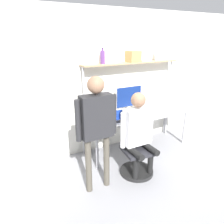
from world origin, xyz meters
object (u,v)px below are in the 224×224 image
(monitor, at_px, (129,98))
(office_chair, at_px, (136,157))
(person_standing, at_px, (97,120))
(storage_box, at_px, (133,56))
(bottle_purple, at_px, (103,57))
(bottle_clear, at_px, (157,56))
(person_seated, at_px, (138,128))
(laptop, at_px, (118,118))
(cell_phone, at_px, (130,119))

(monitor, xyz_separation_m, office_chair, (-0.42, -0.91, -0.76))
(person_standing, bearing_deg, storage_box, 38.68)
(bottle_purple, distance_m, bottle_clear, 1.23)
(bottle_clear, relative_size, storage_box, 0.99)
(person_seated, bearing_deg, bottle_clear, 41.62)
(person_seated, distance_m, person_standing, 0.79)
(laptop, xyz_separation_m, bottle_clear, (1.13, 0.39, 1.03))
(person_standing, relative_size, storage_box, 7.37)
(cell_phone, distance_m, person_seated, 0.61)
(bottle_purple, bearing_deg, bottle_clear, 0.00)
(office_chair, relative_size, storage_box, 3.86)
(office_chair, height_order, bottle_purple, bottle_purple)
(office_chair, distance_m, person_seated, 0.55)
(person_seated, distance_m, bottle_purple, 1.43)
(person_standing, bearing_deg, bottle_clear, 28.74)
(monitor, height_order, person_seated, person_seated)
(cell_phone, xyz_separation_m, bottle_clear, (0.89, 0.42, 1.08))
(person_seated, xyz_separation_m, storage_box, (0.52, 0.98, 1.01))
(laptop, xyz_separation_m, storage_box, (0.55, 0.39, 1.03))
(laptop, distance_m, office_chair, 0.76)
(person_seated, xyz_separation_m, bottle_purple, (-0.13, 0.98, 1.03))
(person_standing, distance_m, bottle_clear, 2.21)
(storage_box, bearing_deg, bottle_clear, 0.00)
(person_seated, height_order, bottle_clear, bottle_clear)
(storage_box, bearing_deg, laptop, -144.67)
(monitor, xyz_separation_m, cell_phone, (-0.21, -0.39, -0.28))
(laptop, xyz_separation_m, bottle_purple, (-0.10, 0.39, 1.05))
(office_chair, height_order, person_standing, person_standing)
(office_chair, relative_size, person_seated, 0.64)
(office_chair, height_order, person_seated, person_seated)
(cell_phone, xyz_separation_m, bottle_purple, (-0.34, 0.42, 1.10))
(storage_box, bearing_deg, person_standing, -141.32)
(monitor, xyz_separation_m, person_standing, (-1.16, -0.98, 0.07))
(cell_phone, distance_m, bottle_purple, 1.23)
(monitor, distance_m, bottle_clear, 1.04)
(laptop, height_order, bottle_clear, bottle_clear)
(laptop, bearing_deg, bottle_purple, 104.92)
(person_seated, xyz_separation_m, person_standing, (-0.73, -0.03, 0.28))
(laptop, relative_size, person_standing, 0.19)
(person_seated, height_order, storage_box, storage_box)
(cell_phone, bearing_deg, bottle_purple, 129.48)
(bottle_clear, bearing_deg, office_chair, -139.48)
(laptop, xyz_separation_m, person_seated, (0.03, -0.59, 0.02))
(cell_phone, bearing_deg, office_chair, -111.84)
(bottle_purple, bearing_deg, laptop, -75.08)
(laptop, relative_size, cell_phone, 2.14)
(cell_phone, distance_m, storage_box, 1.20)
(laptop, relative_size, bottle_purple, 1.14)
(laptop, height_order, person_standing, person_standing)
(laptop, relative_size, person_seated, 0.23)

